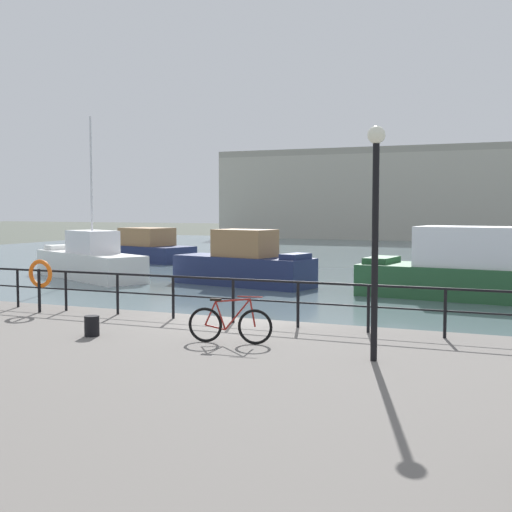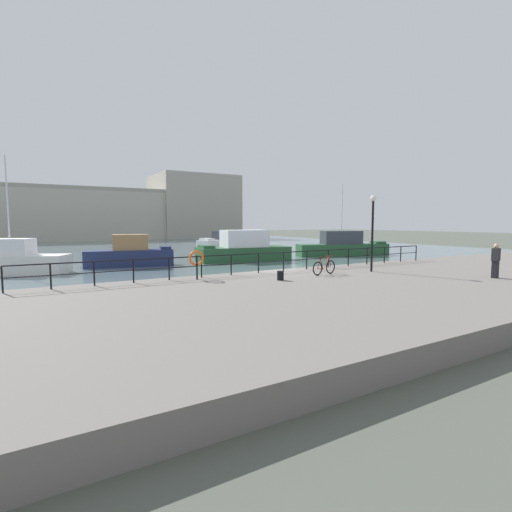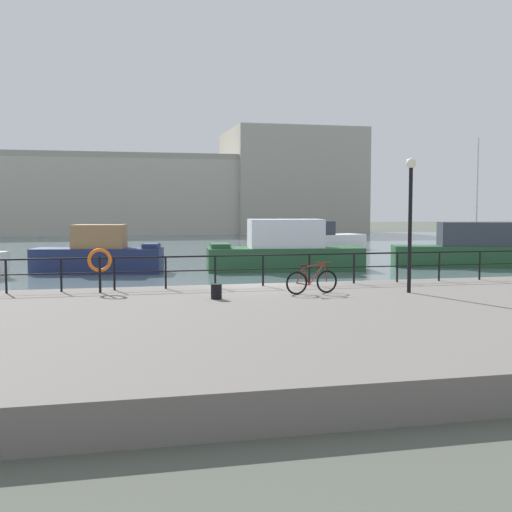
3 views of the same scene
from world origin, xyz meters
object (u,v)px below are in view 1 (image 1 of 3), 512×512
(moored_white_yacht, at_px, (89,261))
(moored_green_narrowboat, at_px, (469,270))
(parked_bicycle, at_px, (230,324))
(life_ring_stand, at_px, (40,275))
(quay_lamp_post, at_px, (375,210))
(mooring_bollard, at_px, (92,326))
(moored_red_daysailer, at_px, (145,248))
(moored_blue_motorboat, at_px, (244,264))

(moored_white_yacht, height_order, moored_green_narrowboat, moored_white_yacht)
(moored_green_narrowboat, height_order, parked_bicycle, moored_green_narrowboat)
(life_ring_stand, relative_size, quay_lamp_post, 0.33)
(moored_green_narrowboat, height_order, quay_lamp_post, quay_lamp_post)
(moored_white_yacht, bearing_deg, mooring_bollard, 154.34)
(moored_white_yacht, xyz_separation_m, parked_bicycle, (14.71, -15.05, 0.24))
(moored_white_yacht, height_order, moored_red_daysailer, moored_white_yacht)
(parked_bicycle, bearing_deg, moored_blue_motorboat, 103.28)
(life_ring_stand, bearing_deg, moored_green_narrowboat, 53.14)
(quay_lamp_post, bearing_deg, parked_bicycle, 172.28)
(moored_green_narrowboat, xyz_separation_m, moored_red_daysailer, (-21.27, 10.83, -0.24))
(moored_white_yacht, xyz_separation_m, moored_green_narrowboat, (17.90, -0.46, 0.21))
(mooring_bollard, distance_m, quay_lamp_post, 6.62)
(moored_green_narrowboat, height_order, moored_blue_motorboat, moored_green_narrowboat)
(moored_green_narrowboat, distance_m, moored_blue_motorboat, 9.76)
(moored_red_daysailer, distance_m, mooring_bollard, 29.91)
(moored_green_narrowboat, xyz_separation_m, moored_blue_motorboat, (-9.73, 0.76, -0.14))
(life_ring_stand, xyz_separation_m, quay_lamp_post, (9.45, -2.24, 1.75))
(parked_bicycle, bearing_deg, life_ring_stand, 154.29)
(moored_green_narrowboat, height_order, mooring_bollard, moored_green_narrowboat)
(moored_red_daysailer, distance_m, parked_bicycle, 31.20)
(moored_white_yacht, distance_m, quay_lamp_post, 23.70)
(moored_red_daysailer, height_order, mooring_bollard, moored_red_daysailer)
(mooring_bollard, relative_size, quay_lamp_post, 0.10)
(moored_blue_motorboat, distance_m, quay_lamp_post, 18.63)
(life_ring_stand, bearing_deg, moored_blue_motorboat, 90.65)
(parked_bicycle, distance_m, quay_lamp_post, 3.87)
(parked_bicycle, height_order, mooring_bollard, parked_bicycle)
(quay_lamp_post, bearing_deg, moored_red_daysailer, 129.29)
(mooring_bollard, bearing_deg, moored_green_narrowboat, 67.41)
(moored_white_yacht, distance_m, mooring_bollard, 19.39)
(moored_red_daysailer, relative_size, parked_bicycle, 4.17)
(parked_bicycle, relative_size, life_ring_stand, 1.26)
(moored_red_daysailer, xyz_separation_m, moored_blue_motorboat, (11.54, -10.08, 0.10))
(quay_lamp_post, bearing_deg, moored_blue_motorboat, 121.35)
(moored_green_narrowboat, bearing_deg, moored_white_yacht, 5.04)
(moored_red_daysailer, distance_m, quay_lamp_post, 33.49)
(moored_white_yacht, distance_m, parked_bicycle, 21.05)
(moored_red_daysailer, xyz_separation_m, mooring_bollard, (15.01, -25.88, 0.09))
(moored_blue_motorboat, xyz_separation_m, quay_lamp_post, (9.60, -15.77, 2.50))
(moored_red_daysailer, relative_size, quay_lamp_post, 1.74)
(life_ring_stand, bearing_deg, moored_red_daysailer, 116.35)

